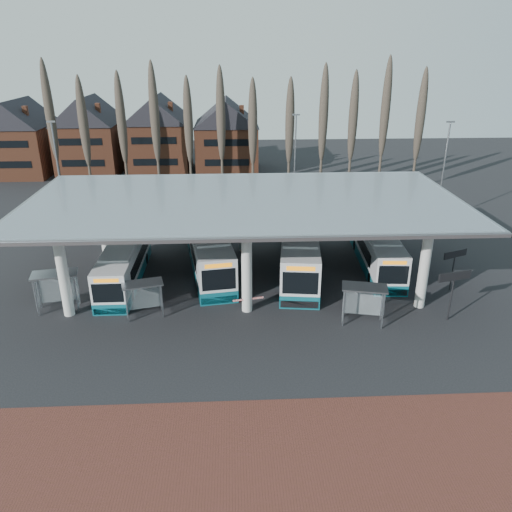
{
  "coord_description": "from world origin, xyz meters",
  "views": [
    {
      "loc": [
        -0.87,
        -27.6,
        16.74
      ],
      "look_at": [
        0.84,
        7.0,
        2.13
      ],
      "focal_mm": 35.0,
      "sensor_mm": 36.0,
      "label": 1
    }
  ],
  "objects_px": {
    "shelter_0": "(56,282)",
    "shelter_1": "(143,291)",
    "bus_0": "(124,263)",
    "bus_3": "(376,248)",
    "shelter_2": "(364,296)",
    "bus_1": "(209,249)",
    "bus_2": "(299,251)"
  },
  "relations": [
    {
      "from": "shelter_0",
      "to": "shelter_1",
      "type": "xyz_separation_m",
      "value": [
        6.01,
        -1.2,
        -0.21
      ]
    },
    {
      "from": "bus_0",
      "to": "shelter_1",
      "type": "bearing_deg",
      "value": -67.39
    },
    {
      "from": "bus_0",
      "to": "bus_3",
      "type": "xyz_separation_m",
      "value": [
        20.07,
        1.93,
        0.05
      ]
    },
    {
      "from": "bus_0",
      "to": "bus_2",
      "type": "distance_m",
      "value": 13.66
    },
    {
      "from": "bus_1",
      "to": "bus_3",
      "type": "height_order",
      "value": "bus_1"
    },
    {
      "from": "bus_0",
      "to": "bus_1",
      "type": "distance_m",
      "value": 6.66
    },
    {
      "from": "bus_0",
      "to": "shelter_1",
      "type": "distance_m",
      "value": 6.03
    },
    {
      "from": "bus_1",
      "to": "shelter_1",
      "type": "height_order",
      "value": "bus_1"
    },
    {
      "from": "bus_0",
      "to": "shelter_0",
      "type": "bearing_deg",
      "value": -130.39
    },
    {
      "from": "bus_0",
      "to": "shelter_2",
      "type": "height_order",
      "value": "bus_0"
    },
    {
      "from": "bus_1",
      "to": "bus_2",
      "type": "distance_m",
      "value": 7.27
    },
    {
      "from": "bus_3",
      "to": "shelter_2",
      "type": "xyz_separation_m",
      "value": [
        -3.37,
        -9.11,
        0.44
      ]
    },
    {
      "from": "bus_1",
      "to": "shelter_1",
      "type": "xyz_separation_m",
      "value": [
        -4.05,
        -7.48,
        0.13
      ]
    },
    {
      "from": "bus_1",
      "to": "bus_2",
      "type": "relative_size",
      "value": 0.97
    },
    {
      "from": "bus_1",
      "to": "shelter_2",
      "type": "xyz_separation_m",
      "value": [
        10.33,
        -9.11,
        0.27
      ]
    },
    {
      "from": "bus_2",
      "to": "shelter_2",
      "type": "relative_size",
      "value": 4.28
    },
    {
      "from": "bus_0",
      "to": "shelter_0",
      "type": "xyz_separation_m",
      "value": [
        -3.68,
        -4.35,
        0.55
      ]
    },
    {
      "from": "bus_2",
      "to": "bus_3",
      "type": "distance_m",
      "value": 6.51
    },
    {
      "from": "bus_1",
      "to": "bus_3",
      "type": "bearing_deg",
      "value": -8.62
    },
    {
      "from": "shelter_0",
      "to": "shelter_1",
      "type": "bearing_deg",
      "value": -22.14
    },
    {
      "from": "bus_2",
      "to": "shelter_1",
      "type": "distance_m",
      "value": 13.14
    },
    {
      "from": "bus_3",
      "to": "shelter_0",
      "type": "bearing_deg",
      "value": -161.38
    },
    {
      "from": "shelter_1",
      "to": "shelter_0",
      "type": "bearing_deg",
      "value": 155.06
    },
    {
      "from": "bus_0",
      "to": "shelter_2",
      "type": "relative_size",
      "value": 3.56
    },
    {
      "from": "shelter_1",
      "to": "shelter_2",
      "type": "distance_m",
      "value": 14.47
    },
    {
      "from": "bus_0",
      "to": "shelter_0",
      "type": "distance_m",
      "value": 5.72
    },
    {
      "from": "bus_2",
      "to": "bus_0",
      "type": "bearing_deg",
      "value": -168.22
    },
    {
      "from": "bus_1",
      "to": "shelter_2",
      "type": "distance_m",
      "value": 13.77
    },
    {
      "from": "bus_0",
      "to": "bus_2",
      "type": "height_order",
      "value": "bus_2"
    },
    {
      "from": "bus_2",
      "to": "shelter_1",
      "type": "relative_size",
      "value": 4.6
    },
    {
      "from": "bus_3",
      "to": "shelter_1",
      "type": "distance_m",
      "value": 19.26
    },
    {
      "from": "shelter_0",
      "to": "shelter_2",
      "type": "bearing_deg",
      "value": -18.74
    }
  ]
}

